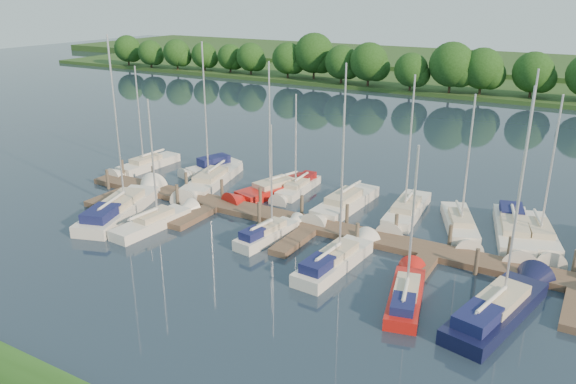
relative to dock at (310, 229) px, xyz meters
The scene contains 22 objects.
ground 7.31m from the dock, 90.00° to the right, with size 260.00×260.00×0.00m, color #1B2637.
dock is the anchor object (origin of this frame).
mooring_pilings 1.19m from the dock, 90.00° to the left, with size 38.24×2.84×2.00m.
far_shore 67.69m from the dock, 90.00° to the left, with size 180.00×30.00×0.60m, color #27451A.
distant_hill 92.69m from the dock, 90.00° to the left, with size 220.00×40.00×1.40m, color #2C4E22.
treeline 54.32m from the dock, 91.72° to the left, with size 147.19×9.90×8.29m.
sailboat_n_0 19.82m from the dock, 165.62° to the left, with size 2.09×7.36×9.48m.
motorboat 15.31m from the dock, 152.12° to the left, with size 3.13×5.78×1.68m.
sailboat_n_2 12.24m from the dock, 159.90° to the left, with size 3.99×9.48×11.83m.
sailboat_n_3 7.83m from the dock, 140.00° to the left, with size 3.90×8.38×10.62m.
sailboat_n_4 7.77m from the dock, 125.28° to the left, with size 1.75×6.32×8.13m.
sailboat_n_5 4.74m from the dock, 87.52° to the left, with size 2.39×8.53×10.98m.
sailboat_n_6 7.30m from the dock, 51.14° to the left, with size 2.44×8.12×10.35m.
sailboat_n_7 9.97m from the dock, 31.75° to the left, with size 3.97×7.30×9.48m.
sailboat_n_8 13.11m from the dock, 26.43° to the left, with size 3.82×8.90×11.19m.
sailboat_n_9 14.54m from the dock, 24.37° to the left, with size 3.60×7.64×9.78m.
sailboat_s_0 13.72m from the dock, 163.67° to the right, with size 4.95×10.12×12.83m.
sailboat_s_1 10.43m from the dock, 154.22° to the right, with size 2.10×6.97×9.03m.
sailboat_s_2 2.99m from the dock, 125.28° to the right, with size 2.07×5.95×7.82m.
sailboat_s_3 5.18m from the dock, 45.64° to the right, with size 2.28×7.63×9.84m.
sailboat_s_4 9.93m from the dock, 32.48° to the right, with size 2.81×6.68×8.53m.
sailboat_s_5 13.48m from the dock, 19.11° to the right, with size 3.82×9.18×11.66m.
Camera 1 is at (15.76, -22.80, 15.05)m, focal length 35.00 mm.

